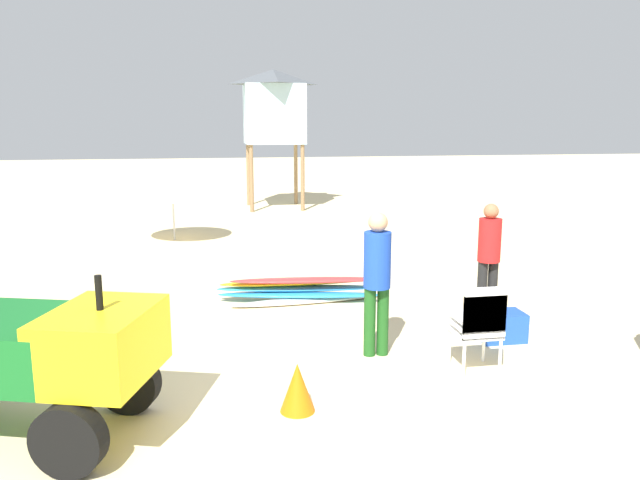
# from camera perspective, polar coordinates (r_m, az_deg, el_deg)

# --- Properties ---
(ground) EXTENTS (80.00, 80.00, 0.00)m
(ground) POSITION_cam_1_polar(r_m,az_deg,el_deg) (6.57, -3.20, -14.04)
(ground) COLOR beige
(utility_cart) EXTENTS (2.79, 1.93, 1.50)m
(utility_cart) POSITION_cam_1_polar(r_m,az_deg,el_deg) (6.11, -26.13, -9.20)
(utility_cart) COLOR #146023
(utility_cart) RESTS_ON ground
(stacked_plastic_chairs) EXTENTS (0.48, 0.48, 1.02)m
(stacked_plastic_chairs) POSITION_cam_1_polar(r_m,az_deg,el_deg) (7.08, 14.43, -7.23)
(stacked_plastic_chairs) COLOR white
(stacked_plastic_chairs) RESTS_ON ground
(surfboard_pile) EXTENTS (2.59, 0.77, 0.40)m
(surfboard_pile) POSITION_cam_1_polar(r_m,az_deg,el_deg) (9.62, -1.76, -4.57)
(surfboard_pile) COLOR white
(surfboard_pile) RESTS_ON ground
(lifeguard_near_left) EXTENTS (0.32, 0.32, 1.61)m
(lifeguard_near_left) POSITION_cam_1_polar(r_m,az_deg,el_deg) (9.18, 15.26, -1.05)
(lifeguard_near_left) COLOR black
(lifeguard_near_left) RESTS_ON ground
(lifeguard_near_right) EXTENTS (0.32, 0.32, 1.73)m
(lifeguard_near_right) POSITION_cam_1_polar(r_m,az_deg,el_deg) (7.31, 5.26, -3.15)
(lifeguard_near_right) COLOR #194C19
(lifeguard_near_right) RESTS_ON ground
(lifeguard_tower) EXTENTS (1.98, 1.98, 4.28)m
(lifeguard_tower) POSITION_cam_1_polar(r_m,az_deg,el_deg) (19.70, -4.27, 12.11)
(lifeguard_tower) COLOR olive
(lifeguard_tower) RESTS_ON ground
(beach_umbrella_left) EXTENTS (1.96, 1.96, 1.68)m
(beach_umbrella_left) POSITION_cam_1_polar(r_m,az_deg,el_deg) (14.75, -13.42, 5.11)
(beach_umbrella_left) COLOR beige
(beach_umbrella_left) RESTS_ON ground
(traffic_cone_near) EXTENTS (0.34, 0.34, 0.49)m
(traffic_cone_near) POSITION_cam_1_polar(r_m,az_deg,el_deg) (6.14, -2.09, -13.37)
(traffic_cone_near) COLOR orange
(traffic_cone_near) RESTS_ON ground
(cooler_box) EXTENTS (0.56, 0.39, 0.37)m
(cooler_box) POSITION_cam_1_polar(r_m,az_deg,el_deg) (8.32, 16.29, -7.60)
(cooler_box) COLOR blue
(cooler_box) RESTS_ON ground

